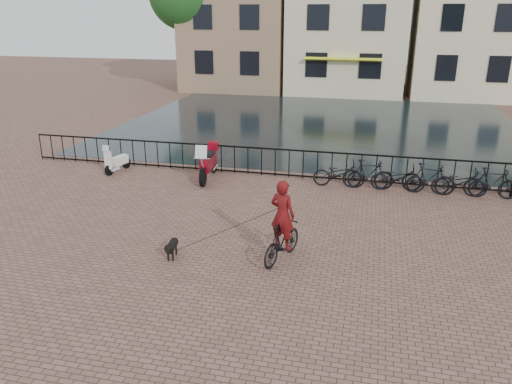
% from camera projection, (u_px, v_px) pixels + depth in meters
% --- Properties ---
extents(ground, '(100.00, 100.00, 0.00)m').
position_uv_depth(ground, '(223.00, 293.00, 10.45)').
color(ground, brown).
rests_on(ground, ground).
extents(canal_water, '(20.00, 20.00, 0.00)m').
position_uv_depth(canal_water, '(319.00, 123.00, 26.26)').
color(canal_water, black).
rests_on(canal_water, ground).
extents(railing, '(20.00, 0.05, 1.02)m').
position_uv_depth(railing, '(289.00, 164.00, 17.59)').
color(railing, black).
rests_on(railing, ground).
extents(canal_house_mid, '(8.00, 9.50, 11.80)m').
position_uv_depth(canal_house_mid, '(351.00, 6.00, 35.74)').
color(canal_house_mid, beige).
rests_on(canal_house_mid, ground).
extents(cyclist, '(1.00, 1.77, 2.33)m').
position_uv_depth(cyclist, '(282.00, 226.00, 11.54)').
color(cyclist, black).
rests_on(cyclist, ground).
extents(dog, '(0.34, 0.76, 0.50)m').
position_uv_depth(dog, '(172.00, 248.00, 11.88)').
color(dog, black).
rests_on(dog, ground).
extents(motorcycle, '(0.66, 2.10, 1.48)m').
position_uv_depth(motorcycle, '(208.00, 159.00, 17.32)').
color(motorcycle, maroon).
rests_on(motorcycle, ground).
extents(scooter, '(0.58, 1.28, 1.15)m').
position_uv_depth(scooter, '(117.00, 157.00, 18.18)').
color(scooter, white).
rests_on(scooter, ground).
extents(parked_bike_0, '(1.75, 0.71, 0.90)m').
position_uv_depth(parked_bike_0, '(339.00, 174.00, 16.66)').
color(parked_bike_0, black).
rests_on(parked_bike_0, ground).
extents(parked_bike_1, '(1.68, 0.53, 1.00)m').
position_uv_depth(parked_bike_1, '(368.00, 174.00, 16.44)').
color(parked_bike_1, black).
rests_on(parked_bike_1, ground).
extents(parked_bike_2, '(1.72, 0.61, 0.90)m').
position_uv_depth(parked_bike_2, '(398.00, 178.00, 16.24)').
color(parked_bike_2, black).
rests_on(parked_bike_2, ground).
extents(parked_bike_3, '(1.71, 0.69, 1.00)m').
position_uv_depth(parked_bike_3, '(428.00, 179.00, 16.02)').
color(parked_bike_3, black).
rests_on(parked_bike_3, ground).
extents(parked_bike_4, '(1.73, 0.65, 0.90)m').
position_uv_depth(parked_bike_4, '(460.00, 182.00, 15.83)').
color(parked_bike_4, black).
rests_on(parked_bike_4, ground).
extents(parked_bike_5, '(1.67, 0.49, 1.00)m').
position_uv_depth(parked_bike_5, '(492.00, 183.00, 15.60)').
color(parked_bike_5, black).
rests_on(parked_bike_5, ground).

